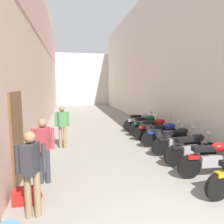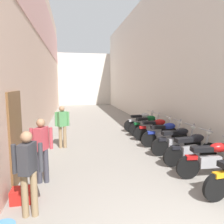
{
  "view_description": "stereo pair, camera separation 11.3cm",
  "coord_description": "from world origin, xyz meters",
  "views": [
    {
      "loc": [
        -1.64,
        -1.84,
        2.38
      ],
      "look_at": [
        0.0,
        6.07,
        1.29
      ],
      "focal_mm": 34.04,
      "sensor_mm": 36.0,
      "label": 1
    },
    {
      "loc": [
        -1.53,
        -1.86,
        2.38
      ],
      "look_at": [
        0.0,
        6.07,
        1.29
      ],
      "focal_mm": 34.04,
      "sensor_mm": 36.0,
      "label": 2
    }
  ],
  "objects": [
    {
      "name": "ground_plane",
      "position": [
        0.0,
        9.0,
        0.0
      ],
      "size": [
        38.0,
        38.0,
        0.0
      ],
      "primitive_type": "plane",
      "color": "gray"
    },
    {
      "name": "building_left",
      "position": [
        -3.06,
        10.96,
        4.06
      ],
      "size": [
        0.45,
        22.0,
        8.03
      ],
      "color": "beige",
      "rests_on": "ground"
    },
    {
      "name": "building_right",
      "position": [
        3.06,
        11.0,
        3.74
      ],
      "size": [
        0.45,
        22.0,
        7.49
      ],
      "color": "beige",
      "rests_on": "ground"
    },
    {
      "name": "building_far_end",
      "position": [
        0.0,
        23.0,
        2.83
      ],
      "size": [
        8.73,
        2.0,
        5.65
      ],
      "primitive_type": "cube",
      "color": "beige",
      "rests_on": "ground"
    },
    {
      "name": "motorcycle_second",
      "position": [
        1.92,
        2.72,
        0.5
      ],
      "size": [
        1.85,
        0.58,
        1.04
      ],
      "color": "black",
      "rests_on": "ground"
    },
    {
      "name": "motorcycle_third",
      "position": [
        1.92,
        3.65,
        0.5
      ],
      "size": [
        1.85,
        0.58,
        1.04
      ],
      "color": "black",
      "rests_on": "ground"
    },
    {
      "name": "motorcycle_fourth",
      "position": [
        1.92,
        4.53,
        0.5
      ],
      "size": [
        1.85,
        0.58,
        1.04
      ],
      "color": "black",
      "rests_on": "ground"
    },
    {
      "name": "motorcycle_fifth",
      "position": [
        1.92,
        5.47,
        0.5
      ],
      "size": [
        1.85,
        0.58,
        1.04
      ],
      "color": "black",
      "rests_on": "ground"
    },
    {
      "name": "motorcycle_sixth",
      "position": [
        1.92,
        6.37,
        0.5
      ],
      "size": [
        1.85,
        0.58,
        1.04
      ],
      "color": "black",
      "rests_on": "ground"
    },
    {
      "name": "motorcycle_seventh",
      "position": [
        1.92,
        7.35,
        0.5
      ],
      "size": [
        1.84,
        0.58,
        1.04
      ],
      "color": "black",
      "rests_on": "ground"
    },
    {
      "name": "motorcycle_eighth",
      "position": [
        1.92,
        8.2,
        0.5
      ],
      "size": [
        1.84,
        0.58,
        1.04
      ],
      "color": "black",
      "rests_on": "ground"
    },
    {
      "name": "pedestrian_by_doorway",
      "position": [
        -2.31,
        1.91,
        0.92
      ],
      "size": [
        0.52,
        0.38,
        1.57
      ],
      "color": "#8C7251",
      "rests_on": "ground"
    },
    {
      "name": "pedestrian_mid_alley",
      "position": [
        -2.24,
        3.24,
        0.92
      ],
      "size": [
        0.52,
        0.39,
        1.57
      ],
      "color": "#383842",
      "rests_on": "ground"
    },
    {
      "name": "pedestrian_further_down",
      "position": [
        -1.88,
        6.02,
        0.92
      ],
      "size": [
        0.52,
        0.35,
        1.57
      ],
      "color": "#8C7251",
      "rests_on": "ground"
    },
    {
      "name": "plastic_crate",
      "position": [
        -2.54,
        2.44,
        0.14
      ],
      "size": [
        0.44,
        0.32,
        0.28
      ],
      "primitive_type": "cube",
      "color": "red",
      "rests_on": "ground"
    }
  ]
}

